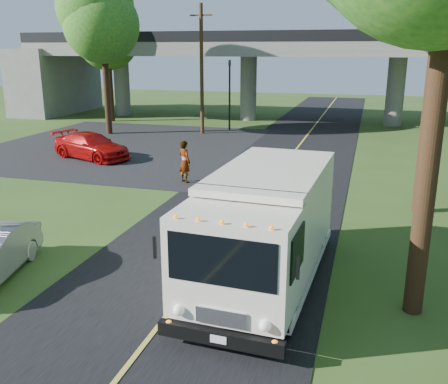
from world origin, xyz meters
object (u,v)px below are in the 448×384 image
at_px(tree_left_lot, 104,19).
at_px(tree_left_far, 108,30).
at_px(traffic_signal, 230,88).
at_px(red_sedan, 91,146).
at_px(utility_pole, 202,69).
at_px(pedestrian, 185,162).
at_px(step_van, 265,225).

relative_size(tree_left_lot, tree_left_far, 1.06).
relative_size(traffic_signal, red_sedan, 1.05).
bearing_deg(red_sedan, utility_pole, 0.99).
bearing_deg(tree_left_lot, tree_left_far, 116.57).
bearing_deg(traffic_signal, utility_pole, -126.87).
relative_size(traffic_signal, utility_pole, 0.58).
distance_m(utility_pole, tree_left_far, 10.45).
xyz_separation_m(traffic_signal, pedestrian, (2.17, -15.43, -2.22)).
bearing_deg(red_sedan, pedestrian, -97.60).
xyz_separation_m(tree_left_far, step_van, (18.60, -26.37, -5.82)).
relative_size(tree_left_far, pedestrian, 5.03).
distance_m(tree_left_lot, red_sedan, 11.02).
height_order(traffic_signal, utility_pole, utility_pole).
height_order(traffic_signal, pedestrian, traffic_signal).
distance_m(tree_left_far, pedestrian, 22.54).
xyz_separation_m(tree_left_lot, tree_left_far, (-3.00, 6.00, -0.45)).
height_order(tree_left_lot, step_van, tree_left_lot).
distance_m(tree_left_far, step_van, 32.79).
xyz_separation_m(red_sedan, pedestrian, (6.92, -3.48, 0.27)).
bearing_deg(tree_left_far, utility_pole, -22.43).
distance_m(traffic_signal, pedestrian, 15.74).
bearing_deg(utility_pole, traffic_signal, 53.13).
height_order(traffic_signal, step_van, traffic_signal).
bearing_deg(step_van, pedestrian, 124.55).
bearing_deg(utility_pole, step_van, -67.57).
height_order(utility_pole, tree_left_far, tree_left_far).
relative_size(tree_left_lot, step_van, 1.45).
relative_size(tree_left_lot, red_sedan, 2.12).
xyz_separation_m(utility_pole, red_sedan, (-3.25, -9.95, -3.88)).
height_order(utility_pole, red_sedan, utility_pole).
xyz_separation_m(traffic_signal, tree_left_lot, (-7.79, -4.16, 4.70)).
distance_m(utility_pole, step_van, 24.56).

